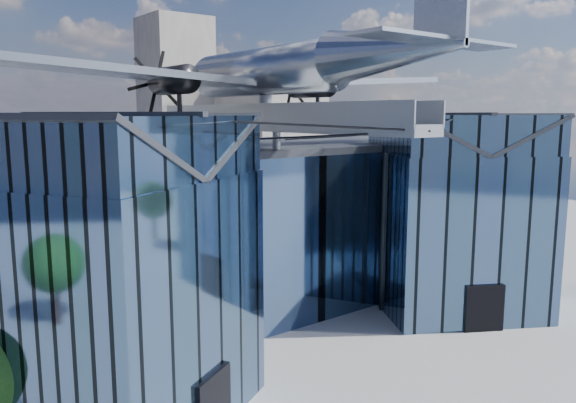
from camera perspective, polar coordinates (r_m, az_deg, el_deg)
ground_plane at (r=30.00m, az=2.42°, el=-14.20°), size 120.00×120.00×0.00m
museum at (r=32.83m, az=-4.10°, el=-2.05°), size 32.88×24.50×17.60m
bg_towers at (r=74.08m, az=-22.92°, el=6.85°), size 77.00×24.50×26.00m
tree_side_e at (r=62.26m, az=16.52°, el=0.86°), size 4.31×4.31×5.10m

